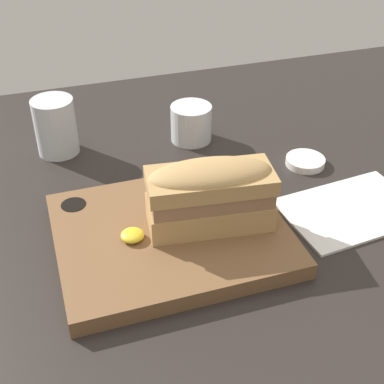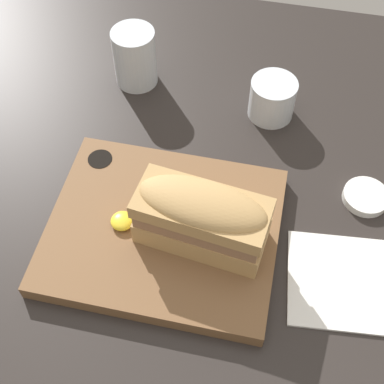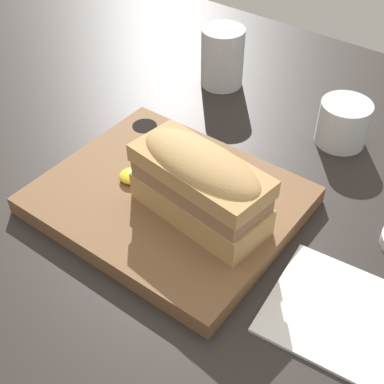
{
  "view_description": "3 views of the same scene",
  "coord_description": "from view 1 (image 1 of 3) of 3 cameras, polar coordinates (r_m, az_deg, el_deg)",
  "views": [
    {
      "loc": [
        -22.89,
        -53.99,
        48.11
      ],
      "look_at": [
        -5.47,
        -0.47,
        8.12
      ],
      "focal_mm": 50.0,
      "sensor_mm": 36.0,
      "label": 1
    },
    {
      "loc": [
        2.3,
        -36.48,
        62.71
      ],
      "look_at": [
        -5.49,
        -0.17,
        10.31
      ],
      "focal_mm": 50.0,
      "sensor_mm": 36.0,
      "label": 2
    },
    {
      "loc": [
        21.62,
        -37.99,
        47.55
      ],
      "look_at": [
        -3.89,
        -3.95,
        8.67
      ],
      "focal_mm": 50.0,
      "sensor_mm": 36.0,
      "label": 3
    }
  ],
  "objects": [
    {
      "name": "condiment_dish",
      "position": [
        0.88,
        11.99,
        3.22
      ],
      "size": [
        6.24,
        6.24,
        1.19
      ],
      "color": "white",
      "rests_on": "dining_table"
    },
    {
      "name": "mustard_dollop",
      "position": [
        0.68,
        -6.38,
        -4.6
      ],
      "size": [
        2.97,
        2.97,
        1.19
      ],
      "color": "yellow",
      "rests_on": "serving_board"
    },
    {
      "name": "water_glass",
      "position": [
        0.9,
        -14.3,
        6.45
      ],
      "size": [
        6.75,
        6.75,
        9.38
      ],
      "color": "silver",
      "rests_on": "dining_table"
    },
    {
      "name": "napkin",
      "position": [
        0.79,
        16.63,
        -1.83
      ],
      "size": [
        20.38,
        14.81,
        0.4
      ],
      "rotation": [
        0.0,
        0.0,
        0.1
      ],
      "color": "white",
      "rests_on": "dining_table"
    },
    {
      "name": "dining_table",
      "position": [
        0.75,
        3.86,
        -3.48
      ],
      "size": [
        196.82,
        102.63,
        2.0
      ],
      "color": "#282321",
      "rests_on": "ground"
    },
    {
      "name": "serving_board",
      "position": [
        0.7,
        -2.38,
        -4.49
      ],
      "size": [
        29.43,
        24.49,
        2.36
      ],
      "color": "brown",
      "rests_on": "dining_table"
    },
    {
      "name": "sandwich",
      "position": [
        0.67,
        1.95,
        -0.01
      ],
      "size": [
        16.66,
        8.85,
        9.11
      ],
      "rotation": [
        0.0,
        0.0,
        -0.13
      ],
      "color": "tan",
      "rests_on": "serving_board"
    },
    {
      "name": "wine_glass",
      "position": [
        0.92,
        -0.1,
        7.18
      ],
      "size": [
        6.99,
        6.99,
        6.23
      ],
      "color": "silver",
      "rests_on": "dining_table"
    }
  ]
}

